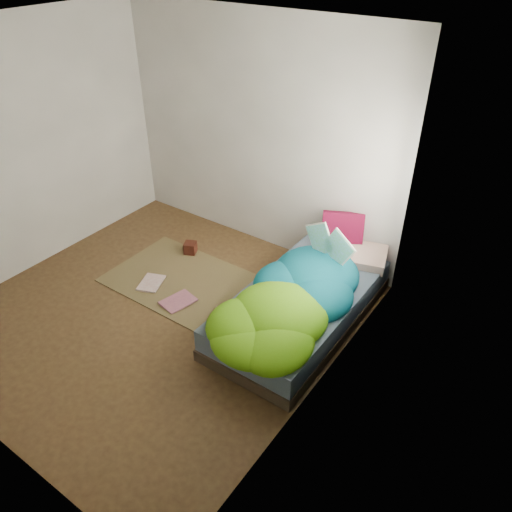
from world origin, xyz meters
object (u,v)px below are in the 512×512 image
at_px(pillow_magenta, 342,233).
at_px(open_book, 329,235).
at_px(bed, 300,308).
at_px(wooden_box, 190,248).
at_px(floor_book_b, 171,296).
at_px(floor_book_a, 142,282).

distance_m(pillow_magenta, open_book, 0.59).
distance_m(bed, wooden_box, 1.70).
bearing_deg(floor_book_b, pillow_magenta, 60.30).
bearing_deg(open_book, pillow_magenta, 113.53).
relative_size(open_book, floor_book_a, 1.54).
bearing_deg(pillow_magenta, floor_book_b, -158.93).
bearing_deg(open_book, bed, -85.65).
height_order(open_book, floor_book_b, open_book).
bearing_deg(floor_book_a, bed, -6.66).
bearing_deg(floor_book_a, wooden_box, 64.92).
xyz_separation_m(pillow_magenta, floor_book_b, (-1.23, -1.35, -0.53)).
bearing_deg(floor_book_b, bed, 32.55).
height_order(bed, floor_book_a, bed).
bearing_deg(wooden_box, pillow_magenta, 20.13).
bearing_deg(open_book, floor_book_a, -142.08).
xyz_separation_m(pillow_magenta, wooden_box, (-1.63, -0.60, -0.48)).
height_order(wooden_box, floor_book_a, wooden_box).
relative_size(open_book, wooden_box, 3.58).
bearing_deg(bed, open_book, 81.60).
xyz_separation_m(floor_book_a, floor_book_b, (0.44, -0.00, 0.00)).
distance_m(pillow_magenta, wooden_box, 1.80).
height_order(wooden_box, floor_book_b, wooden_box).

